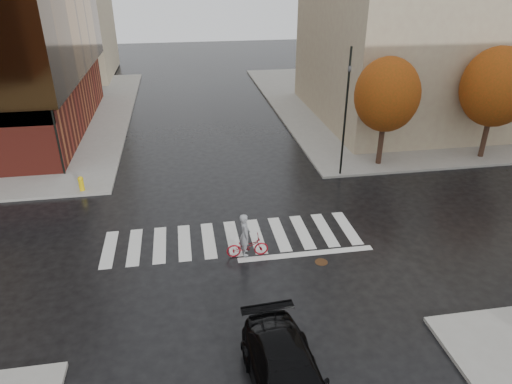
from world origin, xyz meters
TOP-DOWN VIEW (x-y plane):
  - ground at (0.00, 0.00)m, footprint 120.00×120.00m
  - sidewalk_ne at (21.00, 21.00)m, footprint 30.00×30.00m
  - crosswalk at (0.00, 0.50)m, footprint 12.00×3.00m
  - tree_ne_a at (10.00, 7.40)m, footprint 3.80×3.80m
  - tree_ne_b at (17.00, 7.40)m, footprint 4.20×4.20m
  - sedan at (0.53, -8.30)m, footprint 2.38×5.18m
  - cyclist at (0.43, -1.00)m, footprint 1.81×0.71m
  - traffic_light_nw at (-9.00, 9.00)m, footprint 0.21×0.18m
  - traffic_light_ne at (7.14, 6.30)m, footprint 0.17×0.20m
  - fire_hydrant at (-7.58, 6.50)m, footprint 0.30×0.30m
  - manhole at (3.47, -2.00)m, footprint 0.63×0.63m

SIDE VIEW (x-z plane):
  - ground at x=0.00m, z-range 0.00..0.00m
  - crosswalk at x=0.00m, z-range 0.00..0.01m
  - manhole at x=3.47m, z-range 0.00..0.01m
  - sidewalk_ne at x=21.00m, z-range 0.00..0.15m
  - fire_hydrant at x=-7.58m, z-range 0.19..1.02m
  - cyclist at x=0.43m, z-range -0.33..1.72m
  - sedan at x=0.53m, z-range 0.00..1.47m
  - traffic_light_nw at x=-9.00m, z-range 0.64..7.85m
  - traffic_light_ne at x=7.14m, z-range 0.65..7.94m
  - tree_ne_a at x=10.00m, z-range 1.20..7.71m
  - tree_ne_b at x=17.00m, z-range 1.17..8.07m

